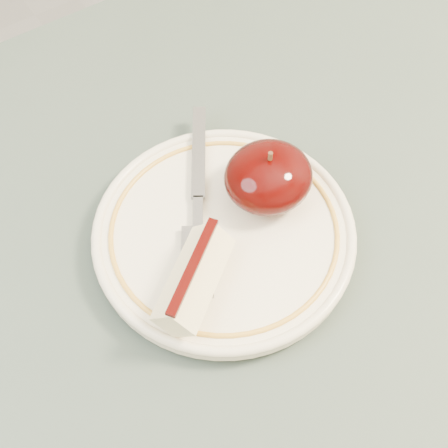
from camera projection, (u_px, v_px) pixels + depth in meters
table at (238, 405)px, 0.55m from camera, size 0.90×0.90×0.75m
plate at (224, 233)px, 0.53m from camera, size 0.22×0.22×0.02m
apple_half at (268, 177)px, 0.53m from camera, size 0.08×0.07×0.06m
apple_wedge at (194, 278)px, 0.48m from camera, size 0.09×0.08×0.04m
fork at (198, 199)px, 0.54m from camera, size 0.13×0.18×0.00m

